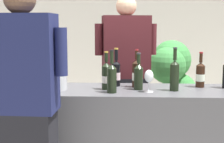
# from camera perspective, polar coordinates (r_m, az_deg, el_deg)

# --- Properties ---
(wall_back) EXTENTS (8.00, 0.10, 2.80)m
(wall_back) POSITION_cam_1_polar(r_m,az_deg,el_deg) (5.24, 2.01, 7.76)
(wall_back) COLOR beige
(wall_back) RESTS_ON ground_plane
(counter) EXTENTS (2.27, 0.58, 0.91)m
(counter) POSITION_cam_1_polar(r_m,az_deg,el_deg) (2.82, 1.08, -12.28)
(counter) COLOR #4C4C51
(counter) RESTS_ON ground_plane
(wine_bottle_1) EXTENTS (0.09, 0.09, 0.31)m
(wine_bottle_1) POSITION_cam_1_polar(r_m,az_deg,el_deg) (2.91, -16.17, -0.51)
(wine_bottle_1) COLOR black
(wine_bottle_1) RESTS_ON counter
(wine_bottle_2) EXTENTS (0.08, 0.08, 0.33)m
(wine_bottle_2) POSITION_cam_1_polar(r_m,az_deg,el_deg) (2.77, 4.36, -0.31)
(wine_bottle_2) COLOR black
(wine_bottle_2) RESTS_ON counter
(wine_bottle_3) EXTENTS (0.08, 0.08, 0.32)m
(wine_bottle_3) POSITION_cam_1_polar(r_m,az_deg,el_deg) (2.79, -18.22, -0.74)
(wine_bottle_3) COLOR black
(wine_bottle_3) RESTS_ON counter
(wine_bottle_4) EXTENTS (0.08, 0.08, 0.32)m
(wine_bottle_4) POSITION_cam_1_polar(r_m,az_deg,el_deg) (2.66, -1.02, -0.77)
(wine_bottle_4) COLOR black
(wine_bottle_4) RESTS_ON counter
(wine_bottle_5) EXTENTS (0.08, 0.08, 0.31)m
(wine_bottle_5) POSITION_cam_1_polar(r_m,az_deg,el_deg) (2.67, 4.73, -0.71)
(wine_bottle_5) COLOR black
(wine_bottle_5) RESTS_ON counter
(wine_bottle_6) EXTENTS (0.08, 0.08, 0.31)m
(wine_bottle_6) POSITION_cam_1_polar(r_m,az_deg,el_deg) (2.87, 15.43, -0.54)
(wine_bottle_6) COLOR black
(wine_bottle_6) RESTS_ON counter
(wine_bottle_7) EXTENTS (0.07, 0.07, 0.36)m
(wine_bottle_7) POSITION_cam_1_polar(r_m,az_deg,el_deg) (2.66, 11.06, -0.48)
(wine_bottle_7) COLOR black
(wine_bottle_7) RESTS_ON counter
(wine_bottle_8) EXTENTS (0.08, 0.08, 0.34)m
(wine_bottle_8) POSITION_cam_1_polar(r_m,az_deg,el_deg) (2.54, -0.04, -0.97)
(wine_bottle_8) COLOR black
(wine_bottle_8) RESTS_ON counter
(wine_bottle_9) EXTENTS (0.07, 0.07, 0.34)m
(wine_bottle_9) POSITION_cam_1_polar(r_m,az_deg,el_deg) (2.82, 0.75, -0.22)
(wine_bottle_9) COLOR black
(wine_bottle_9) RESTS_ON counter
(wine_glass) EXTENTS (0.08, 0.08, 0.18)m
(wine_glass) POSITION_cam_1_polar(r_m,az_deg,el_deg) (2.58, 6.57, -0.99)
(wine_glass) COLOR silver
(wine_glass) RESTS_ON counter
(ice_bucket) EXTENTS (0.20, 0.20, 0.23)m
(ice_bucket) POSITION_cam_1_polar(r_m,az_deg,el_deg) (2.70, -9.99, -0.81)
(ice_bucket) COLOR silver
(ice_bucket) RESTS_ON counter
(person_server) EXTENTS (0.61, 0.32, 1.73)m
(person_server) POSITION_cam_1_polar(r_m,az_deg,el_deg) (3.24, 2.45, -2.52)
(person_server) COLOR black
(person_server) RESTS_ON ground_plane
(person_guest) EXTENTS (0.59, 0.25, 1.71)m
(person_guest) POSITION_cam_1_polar(r_m,az_deg,el_deg) (2.20, -15.28, -8.19)
(person_guest) COLOR black
(person_guest) RESTS_ON ground_plane
(potted_shrub) EXTENTS (0.59, 0.59, 1.27)m
(potted_shrub) POSITION_cam_1_polar(r_m,az_deg,el_deg) (3.88, 10.73, -1.85)
(potted_shrub) COLOR brown
(potted_shrub) RESTS_ON ground_plane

